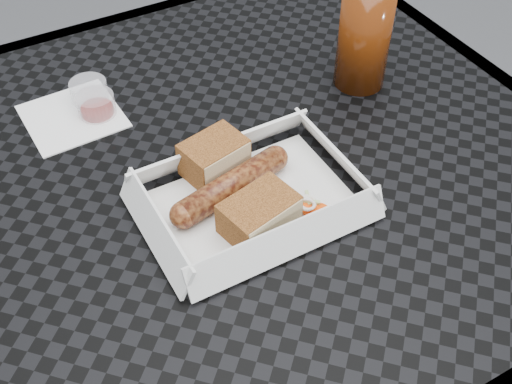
% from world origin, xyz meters
% --- Properties ---
extents(patio_table, '(0.80, 0.80, 0.74)m').
position_xyz_m(patio_table, '(0.00, 0.00, 0.67)').
color(patio_table, black).
rests_on(patio_table, ground).
extents(food_tray, '(0.22, 0.15, 0.00)m').
position_xyz_m(food_tray, '(-0.05, -0.08, 0.75)').
color(food_tray, white).
rests_on(food_tray, patio_table).
extents(bratwurst, '(0.17, 0.06, 0.03)m').
position_xyz_m(bratwurst, '(-0.06, -0.05, 0.76)').
color(bratwurst, brown).
rests_on(bratwurst, food_tray).
extents(bread_near, '(0.08, 0.07, 0.05)m').
position_xyz_m(bread_near, '(-0.06, -0.01, 0.77)').
color(bread_near, brown).
rests_on(bread_near, food_tray).
extents(bread_far, '(0.09, 0.07, 0.04)m').
position_xyz_m(bread_far, '(-0.06, -0.11, 0.77)').
color(bread_far, brown).
rests_on(bread_far, food_tray).
extents(veg_garnish, '(0.03, 0.03, 0.00)m').
position_xyz_m(veg_garnish, '(0.01, -0.11, 0.75)').
color(veg_garnish, '#F74B0A').
rests_on(veg_garnish, food_tray).
extents(napkin, '(0.12, 0.12, 0.00)m').
position_xyz_m(napkin, '(-0.18, 0.18, 0.75)').
color(napkin, white).
rests_on(napkin, patio_table).
extents(condiment_cup_sauce, '(0.05, 0.05, 0.03)m').
position_xyz_m(condiment_cup_sauce, '(-0.14, 0.17, 0.76)').
color(condiment_cup_sauce, maroon).
rests_on(condiment_cup_sauce, patio_table).
extents(condiment_cup_empty, '(0.05, 0.05, 0.03)m').
position_xyz_m(condiment_cup_empty, '(-0.14, 0.20, 0.76)').
color(condiment_cup_empty, silver).
rests_on(condiment_cup_empty, patio_table).
extents(drink_glass, '(0.07, 0.07, 0.15)m').
position_xyz_m(drink_glass, '(0.20, 0.06, 0.82)').
color(drink_glass, '#501E06').
rests_on(drink_glass, patio_table).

